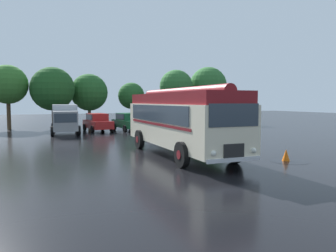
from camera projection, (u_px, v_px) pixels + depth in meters
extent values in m
plane|color=black|center=(195.00, 153.00, 17.65)|extent=(120.00, 120.00, 0.00)
cube|color=beige|center=(180.00, 124.00, 17.03)|extent=(2.84, 10.08, 2.10)
cube|color=maroon|center=(180.00, 99.00, 16.93)|extent=(2.63, 9.87, 0.56)
cylinder|color=maroon|center=(180.00, 94.00, 16.91)|extent=(0.92, 9.51, 0.60)
cube|color=#2D3842|center=(199.00, 113.00, 17.74)|extent=(0.31, 8.00, 0.84)
cube|color=#2D3842|center=(155.00, 113.00, 16.79)|extent=(0.31, 8.00, 0.84)
cube|color=maroon|center=(200.00, 123.00, 17.69)|extent=(0.31, 8.20, 0.12)
cube|color=maroon|center=(156.00, 124.00, 16.74)|extent=(0.31, 8.20, 0.12)
cube|color=#2D3842|center=(234.00, 115.00, 12.35)|extent=(2.20, 0.11, 0.88)
cube|color=black|center=(234.00, 151.00, 12.45)|extent=(0.90, 0.09, 0.56)
cube|color=silver|center=(234.00, 160.00, 12.46)|extent=(2.38, 0.18, 0.16)
sphere|color=white|center=(254.00, 151.00, 12.78)|extent=(0.22, 0.22, 0.22)
sphere|color=white|center=(213.00, 153.00, 12.10)|extent=(0.22, 0.22, 0.22)
cylinder|color=black|center=(234.00, 151.00, 14.74)|extent=(0.32, 1.11, 1.10)
cylinder|color=maroon|center=(234.00, 151.00, 14.74)|extent=(0.33, 0.40, 0.39)
cylinder|color=black|center=(182.00, 155.00, 13.76)|extent=(0.32, 1.11, 1.10)
cylinder|color=maroon|center=(182.00, 155.00, 13.76)|extent=(0.33, 0.40, 0.39)
cylinder|color=black|center=(180.00, 137.00, 20.28)|extent=(0.32, 1.11, 1.10)
cylinder|color=maroon|center=(180.00, 137.00, 20.28)|extent=(0.33, 0.40, 0.39)
cylinder|color=black|center=(139.00, 139.00, 19.30)|extent=(0.32, 1.11, 1.10)
cylinder|color=maroon|center=(139.00, 139.00, 19.30)|extent=(0.33, 0.40, 0.39)
cube|color=maroon|center=(98.00, 124.00, 30.25)|extent=(2.07, 4.34, 0.70)
cube|color=maroon|center=(97.00, 117.00, 30.33)|extent=(1.69, 2.31, 0.64)
cube|color=#2D3842|center=(105.00, 117.00, 30.70)|extent=(0.20, 1.93, 0.50)
cube|color=#2D3842|center=(89.00, 117.00, 29.96)|extent=(0.20, 1.93, 0.50)
cylinder|color=black|center=(112.00, 129.00, 29.57)|extent=(0.26, 0.66, 0.64)
cylinder|color=black|center=(92.00, 129.00, 28.71)|extent=(0.26, 0.66, 0.64)
cylinder|color=black|center=(103.00, 127.00, 31.83)|extent=(0.26, 0.66, 0.64)
cylinder|color=black|center=(85.00, 127.00, 30.98)|extent=(0.26, 0.66, 0.64)
cube|color=#144C28|center=(128.00, 124.00, 31.03)|extent=(2.17, 4.37, 0.70)
cube|color=#144C28|center=(127.00, 117.00, 31.10)|extent=(1.74, 2.34, 0.64)
cube|color=#2D3842|center=(135.00, 116.00, 31.49)|extent=(0.24, 1.92, 0.50)
cube|color=#2D3842|center=(120.00, 117.00, 30.72)|extent=(0.24, 1.92, 0.50)
cylinder|color=black|center=(142.00, 128.00, 30.38)|extent=(0.27, 0.66, 0.64)
cylinder|color=black|center=(125.00, 129.00, 29.49)|extent=(0.27, 0.66, 0.64)
cylinder|color=black|center=(131.00, 126.00, 32.62)|extent=(0.27, 0.66, 0.64)
cylinder|color=black|center=(114.00, 127.00, 31.72)|extent=(0.27, 0.66, 0.64)
cube|color=#4C5156|center=(155.00, 123.00, 32.34)|extent=(1.93, 4.29, 0.70)
cube|color=#4C5156|center=(154.00, 116.00, 32.43)|extent=(1.61, 2.26, 0.64)
cube|color=#2D3842|center=(162.00, 116.00, 32.70)|extent=(0.13, 1.93, 0.50)
cube|color=#2D3842|center=(147.00, 116.00, 32.16)|extent=(0.13, 1.93, 0.50)
cylinder|color=black|center=(168.00, 127.00, 31.47)|extent=(0.24, 0.65, 0.64)
cylinder|color=black|center=(151.00, 127.00, 30.84)|extent=(0.24, 0.65, 0.64)
cylinder|color=black|center=(159.00, 125.00, 33.89)|extent=(0.24, 0.65, 0.64)
cylinder|color=black|center=(143.00, 126.00, 33.26)|extent=(0.24, 0.65, 0.64)
cube|color=#B2B7BC|center=(65.00, 116.00, 29.11)|extent=(2.37, 4.12, 2.10)
cube|color=gray|center=(66.00, 121.00, 26.39)|extent=(2.06, 1.92, 1.60)
cube|color=#2D3842|center=(66.00, 118.00, 25.53)|extent=(1.69, 0.19, 0.72)
cylinder|color=black|center=(79.00, 130.00, 26.83)|extent=(0.32, 0.82, 0.80)
cylinder|color=black|center=(52.00, 131.00, 26.17)|extent=(0.32, 0.82, 0.80)
cylinder|color=black|center=(77.00, 127.00, 30.20)|extent=(0.32, 0.82, 0.80)
cylinder|color=black|center=(53.00, 128.00, 29.54)|extent=(0.32, 0.82, 0.80)
cylinder|color=#4C3823|center=(9.00, 114.00, 32.51)|extent=(0.38, 0.38, 3.00)
sphere|color=#336B28|center=(8.00, 84.00, 32.29)|extent=(3.86, 3.86, 3.86)
sphere|color=#336B28|center=(10.00, 82.00, 32.03)|extent=(2.46, 2.46, 2.46)
cylinder|color=#4C3823|center=(53.00, 117.00, 33.61)|extent=(0.27, 0.27, 2.38)
sphere|color=#1E4C1E|center=(52.00, 89.00, 33.40)|extent=(4.45, 4.45, 4.45)
sphere|color=#1E4C1E|center=(46.00, 87.00, 33.00)|extent=(2.59, 2.59, 2.59)
cylinder|color=#4C3823|center=(90.00, 116.00, 36.46)|extent=(0.34, 0.34, 2.24)
sphere|color=#235623|center=(89.00, 92.00, 36.26)|extent=(4.08, 4.08, 4.08)
sphere|color=#235623|center=(92.00, 92.00, 36.40)|extent=(2.73, 2.73, 2.73)
cylinder|color=#4C3823|center=(131.00, 115.00, 38.15)|extent=(0.26, 0.26, 2.28)
sphere|color=#235623|center=(131.00, 96.00, 37.98)|extent=(3.06, 3.06, 3.06)
sphere|color=#235623|center=(131.00, 96.00, 37.60)|extent=(1.87, 1.87, 1.87)
cylinder|color=#4C3823|center=(176.00, 112.00, 40.19)|extent=(0.25, 0.25, 3.06)
sphere|color=#2D662D|center=(176.00, 86.00, 39.96)|extent=(4.07, 4.07, 4.07)
sphere|color=#2D662D|center=(177.00, 83.00, 40.40)|extent=(3.04, 3.04, 3.04)
cylinder|color=#4C3823|center=(208.00, 111.00, 42.14)|extent=(0.39, 0.39, 3.00)
sphere|color=#2D662D|center=(208.00, 86.00, 41.89)|extent=(4.75, 4.75, 4.75)
sphere|color=#2D662D|center=(209.00, 84.00, 42.29)|extent=(2.69, 2.69, 2.69)
cone|color=orange|center=(286.00, 155.00, 15.33)|extent=(0.36, 0.36, 0.55)
cylinder|color=black|center=(289.00, 161.00, 15.27)|extent=(1.80, 1.80, 0.01)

